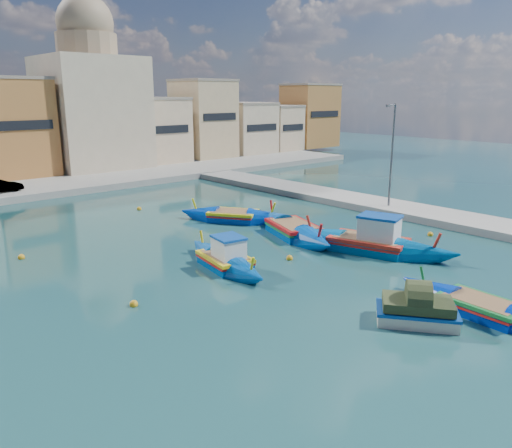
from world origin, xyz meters
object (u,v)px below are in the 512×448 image
church_block (91,96)px  quay_street_lamp (391,155)px  luzzu_blue_south (481,309)px  tender_near (417,312)px  luzzu_cyan_mid (293,231)px  luzzu_turquoise_cabin (369,244)px  luzzu_green (233,217)px  luzzu_blue_cabin (225,261)px

church_block → quay_street_lamp: church_block is taller
luzzu_blue_south → tender_near: size_ratio=2.28×
quay_street_lamp → luzzu_cyan_mid: size_ratio=0.83×
church_block → luzzu_turquoise_cabin: (-1.75, -38.85, -8.01)m
church_block → quay_street_lamp: (7.44, -34.00, -4.07)m
church_block → luzzu_green: (-3.04, -28.32, -8.13)m
quay_street_lamp → luzzu_blue_south: (-12.82, -12.91, -4.10)m
luzzu_turquoise_cabin → luzzu_blue_cabin: bearing=156.6°
luzzu_blue_cabin → tender_near: 10.17m
quay_street_lamp → luzzu_turquoise_cabin: 11.12m
church_block → luzzu_cyan_mid: size_ratio=1.98×
luzzu_cyan_mid → luzzu_blue_south: bearing=-102.0°
church_block → tender_near: size_ratio=5.54×
quay_street_lamp → tender_near: bearing=-143.2°
church_block → luzzu_turquoise_cabin: church_block is taller
tender_near → luzzu_cyan_mid: bearing=65.4°
quay_street_lamp → church_block: bearing=102.3°
luzzu_blue_cabin → luzzu_green: 9.65m
luzzu_blue_cabin → church_block: bearing=75.0°
quay_street_lamp → luzzu_blue_south: bearing=-134.8°
luzzu_blue_cabin → luzzu_green: luzzu_blue_cabin is taller
church_block → luzzu_blue_cabin: size_ratio=2.48×
luzzu_blue_cabin → luzzu_blue_south: luzzu_blue_cabin is taller
quay_street_lamp → luzzu_turquoise_cabin: (-9.19, -4.85, -3.94)m
quay_street_lamp → luzzu_blue_south: 18.65m
quay_street_lamp → luzzu_green: size_ratio=1.01×
luzzu_blue_south → tender_near: 2.96m
church_block → luzzu_turquoise_cabin: bearing=-92.6°
quay_street_lamp → luzzu_cyan_mid: (-10.02, 0.30, -4.04)m
luzzu_cyan_mid → luzzu_green: bearing=95.0°
luzzu_turquoise_cabin → tender_near: bearing=-133.0°
luzzu_cyan_mid → tender_near: size_ratio=2.80×
luzzu_green → luzzu_blue_cabin: bearing=-131.9°
luzzu_cyan_mid → luzzu_blue_cabin: bearing=-165.4°
quay_street_lamp → tender_near: (-15.45, -11.56, -3.87)m
quay_street_lamp → luzzu_green: (-10.49, 5.68, -4.06)m
luzzu_blue_cabin → luzzu_blue_south: 12.12m
quay_street_lamp → luzzu_cyan_mid: bearing=178.3°
luzzu_green → tender_near: bearing=-106.1°
church_block → luzzu_green: bearing=-96.1°
luzzu_turquoise_cabin → quay_street_lamp: bearing=27.8°
quay_street_lamp → luzzu_blue_cabin: (-16.93, -1.50, -4.01)m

